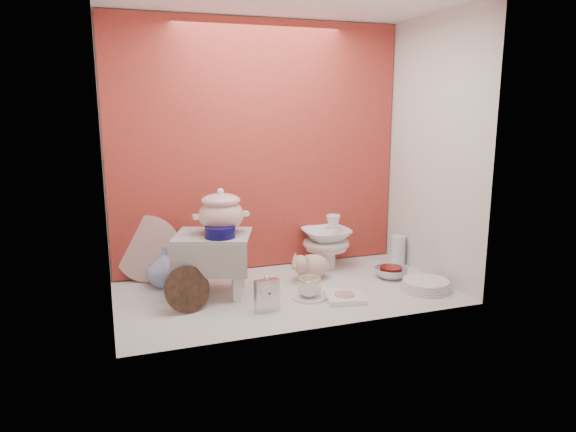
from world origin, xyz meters
The scene contains 17 objects.
ground centered at (0.00, 0.00, 0.00)m, with size 1.80×1.80×0.00m, color silver.
niche_shell centered at (0.00, 0.18, 0.93)m, with size 1.86×1.03×1.53m.
step_stool centered at (-0.37, 0.11, 0.17)m, with size 0.39×0.34×0.33m, color silver, non-canonical shape.
soup_tureen centered at (-0.32, 0.11, 0.45)m, with size 0.28×0.28×0.24m, color white, non-canonical shape.
cobalt_bowl centered at (-0.35, 0.02, 0.36)m, with size 0.16×0.16×0.06m, color #0C0946.
floral_platter centered at (-0.69, 0.44, 0.19)m, with size 0.39×0.09×0.38m, color silver, non-canonical shape.
blue_white_vase centered at (-0.61, 0.32, 0.11)m, with size 0.21×0.21×0.22m, color white.
lacquer_tray centered at (-0.55, -0.08, 0.11)m, with size 0.23×0.11×0.22m, color black, non-canonical shape.
mantel_clock centered at (-0.18, -0.22, 0.09)m, with size 0.12×0.04×0.18m, color silver.
plush_pig centered at (0.22, 0.16, 0.08)m, with size 0.26×0.18×0.16m, color tan.
teacup_saucer centered at (0.09, -0.13, 0.01)m, with size 0.18×0.18×0.01m, color white.
gold_rim_teacup centered at (0.09, -0.13, 0.06)m, with size 0.13×0.13×0.10m, color white.
lattice_dish centered at (0.25, -0.21, 0.01)m, with size 0.20×0.20×0.03m, color white.
dinner_plate_stack centered at (0.74, -0.23, 0.03)m, with size 0.26×0.26×0.06m, color white.
crystal_bowl centered at (0.67, 0.02, 0.03)m, with size 0.20×0.20×0.06m, color silver.
clear_glass_vase centered at (0.84, 0.24, 0.09)m, with size 0.09×0.09×0.19m, color silver.
porcelain_tower centered at (0.39, 0.34, 0.17)m, with size 0.29×0.29×0.34m, color white, non-canonical shape.
Camera 1 is at (-0.90, -2.59, 1.01)m, focal length 32.96 mm.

